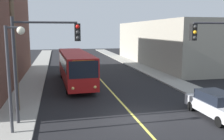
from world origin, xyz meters
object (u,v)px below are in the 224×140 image
traffic_signal_right_corner (221,48)px  traffic_signal_left_corner (43,50)px  utility_pole_near (12,17)px  street_lamp_left (13,64)px  city_bus (75,66)px  parked_car_silver (216,104)px

traffic_signal_right_corner → traffic_signal_left_corner: bearing=176.0°
utility_pole_near → street_lamp_left: size_ratio=2.02×
city_bus → traffic_signal_left_corner: traffic_signal_left_corner is taller
city_bus → traffic_signal_right_corner: bearing=-54.4°
city_bus → traffic_signal_right_corner: (8.28, -11.57, 2.49)m
parked_car_silver → street_lamp_left: (-11.79, -0.12, 2.90)m
city_bus → street_lamp_left: (-3.96, -12.19, 1.92)m
parked_car_silver → traffic_signal_right_corner: 3.53m
parked_car_silver → street_lamp_left: bearing=-179.4°
city_bus → street_lamp_left: 12.96m
traffic_signal_right_corner → street_lamp_left: traffic_signal_right_corner is taller
city_bus → parked_car_silver: bearing=-57.0°
parked_car_silver → utility_pole_near: (-12.28, 3.72, 5.39)m
parked_car_silver → utility_pole_near: size_ratio=0.40×
street_lamp_left → parked_car_silver: bearing=0.6°
parked_car_silver → utility_pole_near: bearing=163.1°
utility_pole_near → traffic_signal_left_corner: 3.67m
traffic_signal_left_corner → city_bus: bearing=76.8°
parked_car_silver → street_lamp_left: size_ratio=0.80×
city_bus → utility_pole_near: bearing=-118.0°
parked_car_silver → utility_pole_near: 13.91m
parked_car_silver → traffic_signal_right_corner: (0.45, 0.50, 3.46)m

